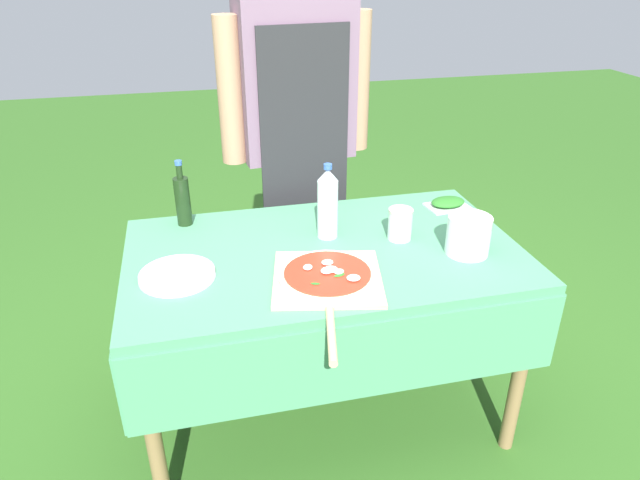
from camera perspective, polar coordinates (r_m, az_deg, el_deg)
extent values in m
plane|color=#2D5B1E|center=(2.44, 0.37, -16.42)|extent=(12.00, 12.00, 0.00)
cube|color=#478960|center=(2.01, 0.43, -1.42)|extent=(1.37, 0.82, 0.04)
cube|color=#478960|center=(1.77, 3.65, -12.20)|extent=(1.37, 0.01, 0.28)
cube|color=#478960|center=(2.44, -1.88, -0.13)|extent=(1.37, 0.01, 0.28)
cube|color=#478960|center=(2.07, -18.69, -7.32)|extent=(0.01, 0.82, 0.28)
cube|color=#478960|center=(2.33, 17.16, -2.86)|extent=(0.01, 0.82, 0.28)
cylinder|color=olive|center=(1.92, -16.36, -18.20)|extent=(0.05, 0.05, 0.70)
cylinder|color=olive|center=(2.18, 19.34, -12.37)|extent=(0.05, 0.05, 0.70)
cylinder|color=olive|center=(2.47, -16.01, -6.74)|extent=(0.05, 0.05, 0.70)
cylinder|color=olive|center=(2.67, 11.79, -3.35)|extent=(0.05, 0.05, 0.70)
cylinder|color=#70604C|center=(2.72, -0.37, -0.05)|extent=(0.13, 0.13, 0.87)
cylinder|color=#70604C|center=(2.68, -3.86, -0.62)|extent=(0.13, 0.13, 0.87)
cube|color=#6B5166|center=(2.44, -2.41, 15.74)|extent=(0.49, 0.25, 0.65)
cube|color=#232326|center=(2.40, -1.51, 9.51)|extent=(0.38, 0.05, 0.95)
cylinder|color=#A37A5B|center=(2.54, 3.80, 15.50)|extent=(0.10, 0.10, 0.58)
cylinder|color=#A37A5B|center=(2.38, -8.98, 14.43)|extent=(0.10, 0.10, 0.58)
cube|color=#D1B27F|center=(1.82, 0.74, -3.84)|extent=(0.41, 0.41, 0.01)
cylinder|color=#D1B27F|center=(1.58, 1.14, -9.43)|extent=(0.08, 0.25, 0.02)
cylinder|color=beige|center=(1.82, 0.74, -3.52)|extent=(0.32, 0.32, 0.01)
cylinder|color=red|center=(1.81, 0.75, -3.29)|extent=(0.28, 0.28, 0.00)
ellipsoid|color=white|center=(1.81, 0.73, -3.05)|extent=(0.06, 0.05, 0.02)
ellipsoid|color=white|center=(1.85, 0.74, -2.25)|extent=(0.04, 0.04, 0.01)
ellipsoid|color=white|center=(1.83, -1.24, -2.73)|extent=(0.04, 0.04, 0.01)
ellipsoid|color=white|center=(1.77, 3.37, -3.80)|extent=(0.05, 0.04, 0.02)
ellipsoid|color=white|center=(1.80, 1.90, -3.17)|extent=(0.04, 0.04, 0.01)
ellipsoid|color=white|center=(1.81, 1.08, -2.94)|extent=(0.05, 0.04, 0.02)
ellipsoid|color=#286B23|center=(1.75, -0.47, -4.38)|extent=(0.03, 0.02, 0.00)
ellipsoid|color=#286B23|center=(1.83, 0.73, -2.76)|extent=(0.03, 0.02, 0.00)
ellipsoid|color=#286B23|center=(1.79, 1.95, -3.52)|extent=(0.04, 0.03, 0.00)
cylinder|color=black|center=(2.21, -13.55, 3.76)|extent=(0.06, 0.06, 0.19)
cylinder|color=black|center=(2.17, -13.90, 6.66)|extent=(0.02, 0.02, 0.05)
cylinder|color=#335BB2|center=(2.16, -14.00, 7.50)|extent=(0.03, 0.03, 0.02)
cylinder|color=silver|center=(2.05, 0.76, 3.10)|extent=(0.07, 0.07, 0.22)
cone|color=silver|center=(2.00, 0.78, 6.52)|extent=(0.07, 0.07, 0.04)
cylinder|color=#335BB2|center=(1.99, 0.79, 7.36)|extent=(0.03, 0.03, 0.02)
cube|color=silver|center=(2.39, 12.63, 3.30)|extent=(0.18, 0.13, 0.01)
ellipsoid|color=#286B23|center=(2.38, 12.68, 3.73)|extent=(0.15, 0.11, 0.03)
cylinder|color=silver|center=(2.02, 14.61, 0.48)|extent=(0.15, 0.15, 0.14)
cylinder|color=white|center=(1.89, -14.06, -3.61)|extent=(0.24, 0.24, 0.00)
cylinder|color=white|center=(1.89, -14.07, -3.48)|extent=(0.24, 0.24, 0.00)
cylinder|color=white|center=(1.89, -14.09, -3.35)|extent=(0.24, 0.24, 0.00)
cylinder|color=white|center=(1.89, -14.11, -3.22)|extent=(0.24, 0.24, 0.00)
cylinder|color=silver|center=(2.08, 8.00, 1.46)|extent=(0.09, 0.09, 0.11)
cylinder|color=red|center=(2.08, 7.97, 1.07)|extent=(0.08, 0.08, 0.07)
cylinder|color=#B7B2A3|center=(2.05, 8.10, 2.93)|extent=(0.09, 0.09, 0.01)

